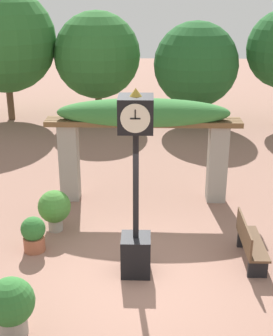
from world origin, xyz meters
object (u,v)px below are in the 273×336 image
potted_plant_near_right (54,208)px  potted_plant_far_left (34,234)px  potted_plant_near_left (11,305)px  park_bench (250,243)px  pedestal_clock (136,190)px

potted_plant_near_right → potted_plant_far_left: size_ratio=1.26×
potted_plant_near_right → potted_plant_near_left: bearing=-90.6°
park_bench → potted_plant_near_right: bearing=73.9°
pedestal_clock → park_bench: bearing=11.5°
potted_plant_near_left → potted_plant_far_left: bearing=95.5°
potted_plant_near_left → park_bench: potted_plant_near_left is taller
potted_plant_near_right → potted_plant_far_left: 0.96m
potted_plant_near_right → park_bench: 4.37m
park_bench → pedestal_clock: bearing=101.5°
pedestal_clock → potted_plant_far_left: pedestal_clock is taller
potted_plant_far_left → potted_plant_near_right: bearing=72.6°
potted_plant_near_left → potted_plant_far_left: size_ratio=1.30×
pedestal_clock → potted_plant_far_left: bearing=160.5°
pedestal_clock → potted_plant_far_left: (-2.18, 0.77, -1.38)m
pedestal_clock → park_bench: 2.70m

